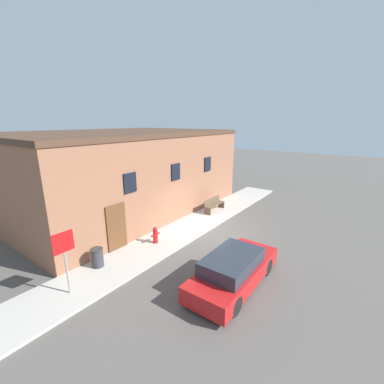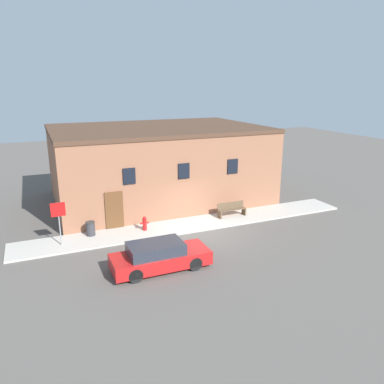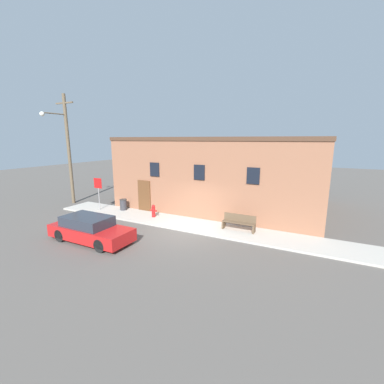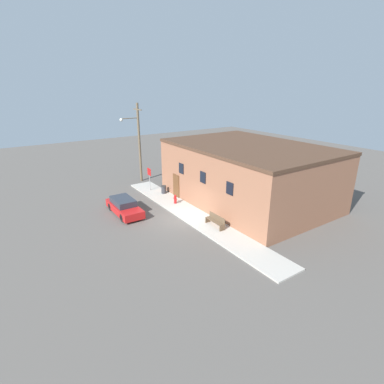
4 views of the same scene
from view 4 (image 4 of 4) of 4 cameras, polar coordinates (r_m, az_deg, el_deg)
ground_plane at (r=23.45m, az=-2.22°, el=-5.13°), size 80.00×80.00×0.00m
sidewalk at (r=23.97m, az=0.03°, el=-4.41°), size 19.58×2.21×0.10m
brick_building at (r=26.72m, az=10.55°, el=3.50°), size 13.94×9.74×5.07m
fire_hydrant at (r=26.05m, az=-3.21°, el=-1.35°), size 0.48×0.23×0.80m
stop_sign at (r=29.25m, az=-8.13°, el=3.25°), size 0.69×0.06×2.21m
bench at (r=21.92m, az=4.50°, el=-5.48°), size 1.76×0.44×0.85m
trash_bin at (r=28.58m, az=-5.40°, el=0.49°), size 0.49×0.49×0.76m
utility_pole at (r=32.10m, az=-10.23°, el=9.65°), size 1.80×2.07×8.18m
parked_car at (r=24.78m, az=-12.80°, el=-2.70°), size 4.31×1.64×1.25m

